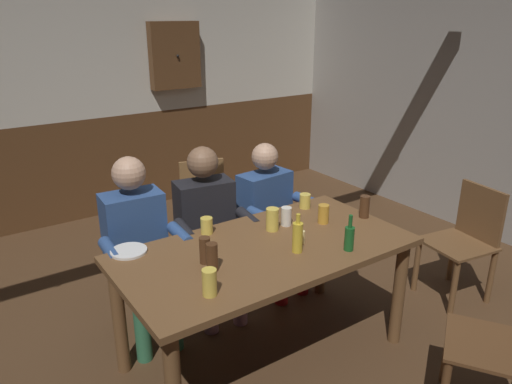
# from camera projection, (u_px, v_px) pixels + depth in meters

# --- Properties ---
(ground_plane) EXTENTS (6.85, 6.85, 0.00)m
(ground_plane) POSITION_uv_depth(u_px,v_px,m) (253.00, 343.00, 3.28)
(ground_plane) COLOR #4C331E
(back_wall_upper) EXTENTS (5.71, 0.12, 1.46)m
(back_wall_upper) POSITION_uv_depth(u_px,v_px,m) (93.00, 44.00, 4.87)
(back_wall_upper) COLOR beige
(back_wall_wainscot) EXTENTS (5.71, 0.12, 1.07)m
(back_wall_wainscot) POSITION_uv_depth(u_px,v_px,m) (107.00, 165.00, 5.30)
(back_wall_wainscot) COLOR brown
(back_wall_wainscot) RESTS_ON ground_plane
(dining_table) EXTENTS (1.77, 0.92, 0.78)m
(dining_table) POSITION_uv_depth(u_px,v_px,m) (265.00, 263.00, 2.95)
(dining_table) COLOR brown
(dining_table) RESTS_ON ground_plane
(person_0) EXTENTS (0.54, 0.55, 1.24)m
(person_0) POSITION_uv_depth(u_px,v_px,m) (138.00, 242.00, 3.19)
(person_0) COLOR #2D4C84
(person_0) RESTS_ON ground_plane
(person_1) EXTENTS (0.58, 0.57, 1.23)m
(person_1) POSITION_uv_depth(u_px,v_px,m) (209.00, 224.00, 3.47)
(person_1) COLOR black
(person_1) RESTS_ON ground_plane
(person_2) EXTENTS (0.58, 0.54, 1.17)m
(person_2) POSITION_uv_depth(u_px,v_px,m) (271.00, 211.00, 3.77)
(person_2) COLOR #2D4C84
(person_2) RESTS_ON ground_plane
(chair_empty_near_right) EXTENTS (0.50, 0.50, 0.88)m
(chair_empty_near_right) POSITION_uv_depth(u_px,v_px,m) (465.00, 239.00, 3.70)
(chair_empty_near_right) COLOR brown
(chair_empty_near_right) RESTS_ON ground_plane
(chair_empty_near_left) EXTENTS (0.61, 0.61, 0.88)m
(chair_empty_near_left) POSITION_uv_depth(u_px,v_px,m) (508.00, 346.00, 2.52)
(chair_empty_near_left) COLOR brown
(chair_empty_near_left) RESTS_ON ground_plane
(chair_empty_far_end) EXTENTS (0.54, 0.54, 0.88)m
(chair_empty_far_end) POSITION_uv_depth(u_px,v_px,m) (206.00, 208.00, 4.29)
(chair_empty_far_end) COLOR brown
(chair_empty_far_end) RESTS_ON ground_plane
(table_candle) EXTENTS (0.04, 0.04, 0.08)m
(table_candle) POSITION_uv_depth(u_px,v_px,m) (302.00, 237.00, 2.94)
(table_candle) COLOR #F9E08C
(table_candle) RESTS_ON dining_table
(plate_0) EXTENTS (0.21, 0.21, 0.01)m
(plate_0) POSITION_uv_depth(u_px,v_px,m) (129.00, 251.00, 2.84)
(plate_0) COLOR white
(plate_0) RESTS_ON dining_table
(bottle_0) EXTENTS (0.06, 0.06, 0.22)m
(bottle_0) POSITION_uv_depth(u_px,v_px,m) (349.00, 237.00, 2.85)
(bottle_0) COLOR #195923
(bottle_0) RESTS_ON dining_table
(bottle_1) EXTENTS (0.06, 0.06, 0.24)m
(bottle_1) POSITION_uv_depth(u_px,v_px,m) (298.00, 237.00, 2.82)
(bottle_1) COLOR gold
(bottle_1) RESTS_ON dining_table
(pint_glass_0) EXTENTS (0.07, 0.07, 0.13)m
(pint_glass_0) POSITION_uv_depth(u_px,v_px,m) (323.00, 214.00, 3.22)
(pint_glass_0) COLOR gold
(pint_glass_0) RESTS_ON dining_table
(pint_glass_1) EXTENTS (0.07, 0.07, 0.12)m
(pint_glass_1) POSITION_uv_depth(u_px,v_px,m) (286.00, 216.00, 3.19)
(pint_glass_1) COLOR white
(pint_glass_1) RESTS_ON dining_table
(pint_glass_2) EXTENTS (0.07, 0.07, 0.14)m
(pint_glass_2) POSITION_uv_depth(u_px,v_px,m) (210.00, 282.00, 2.39)
(pint_glass_2) COLOR #E5C64C
(pint_glass_2) RESTS_ON dining_table
(pint_glass_3) EXTENTS (0.06, 0.06, 0.16)m
(pint_glass_3) POSITION_uv_depth(u_px,v_px,m) (212.00, 257.00, 2.62)
(pint_glass_3) COLOR #4C2D19
(pint_glass_3) RESTS_ON dining_table
(pint_glass_4) EXTENTS (0.06, 0.06, 0.15)m
(pint_glass_4) POSITION_uv_depth(u_px,v_px,m) (205.00, 250.00, 2.70)
(pint_glass_4) COLOR #4C2D19
(pint_glass_4) RESTS_ON dining_table
(pint_glass_5) EXTENTS (0.07, 0.07, 0.15)m
(pint_glass_5) POSITION_uv_depth(u_px,v_px,m) (365.00, 207.00, 3.31)
(pint_glass_5) COLOR #4C2D19
(pint_glass_5) RESTS_ON dining_table
(pint_glass_6) EXTENTS (0.08, 0.08, 0.15)m
(pint_glass_6) POSITION_uv_depth(u_px,v_px,m) (272.00, 219.00, 3.11)
(pint_glass_6) COLOR #E5C64C
(pint_glass_6) RESTS_ON dining_table
(pint_glass_7) EXTENTS (0.08, 0.08, 0.10)m
(pint_glass_7) POSITION_uv_depth(u_px,v_px,m) (305.00, 201.00, 3.48)
(pint_glass_7) COLOR #E5C64C
(pint_glass_7) RESTS_ON dining_table
(pint_glass_8) EXTENTS (0.08, 0.08, 0.10)m
(pint_glass_8) POSITION_uv_depth(u_px,v_px,m) (207.00, 226.00, 3.07)
(pint_glass_8) COLOR #E5C64C
(pint_glass_8) RESTS_ON dining_table
(wall_dart_cabinet) EXTENTS (0.56, 0.15, 0.70)m
(wall_dart_cabinet) POSITION_uv_depth(u_px,v_px,m) (175.00, 55.00, 5.25)
(wall_dart_cabinet) COLOR brown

